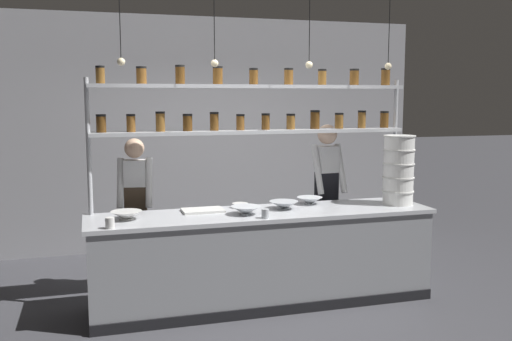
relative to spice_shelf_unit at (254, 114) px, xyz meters
name	(u,v)px	position (x,y,z in m)	size (l,w,h in m)	color
ground_plane	(263,303)	(-0.01, -0.33, -1.86)	(40.00, 40.00, 0.00)	#3D3D42
back_wall	(212,133)	(-0.01, 2.05, -0.32)	(5.77, 0.12, 3.07)	#939399
prep_counter	(263,258)	(-0.01, -0.33, -1.40)	(3.37, 0.76, 0.92)	gray
spice_shelf_unit	(254,114)	(0.00, 0.00, 0.00)	(3.26, 0.28, 2.33)	#B7BABF
chef_left	(136,204)	(-1.16, 0.43, -0.94)	(0.39, 0.32, 1.60)	black
chef_center	(327,189)	(0.93, 0.30, -0.86)	(0.38, 0.31, 1.72)	black
container_stack	(399,170)	(1.45, -0.35, -0.58)	(0.33, 0.33, 0.72)	white
cutting_board	(203,210)	(-0.57, -0.16, -0.93)	(0.40, 0.26, 0.02)	silver
prep_bowl_near_left	(284,205)	(0.23, -0.26, -0.90)	(0.29, 0.29, 0.08)	#B2B7BC
prep_bowl_center_front	(310,201)	(0.58, -0.09, -0.91)	(0.27, 0.27, 0.07)	silver
prep_bowl_center_back	(126,215)	(-1.30, -0.32, -0.90)	(0.28, 0.28, 0.08)	silver
prep_bowl_near_right	(246,210)	(-0.20, -0.41, -0.90)	(0.29, 0.29, 0.08)	silver
prep_bowl_far_left	(240,205)	(-0.17, -0.06, -0.92)	(0.16, 0.16, 0.04)	silver
serving_cup_front	(265,214)	(-0.08, -0.63, -0.90)	(0.07, 0.07, 0.09)	#B2B7BC
serving_cup_by_board	(110,223)	(-1.46, -0.65, -0.89)	(0.08, 0.08, 0.10)	silver
pendant_light_row	(263,60)	(-0.01, -0.33, 0.51)	(2.69, 0.07, 0.73)	black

